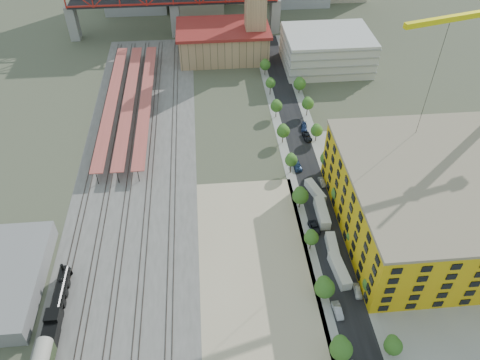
{
  "coord_description": "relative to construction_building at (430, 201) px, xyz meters",
  "views": [
    {
      "loc": [
        -14.3,
        -100.75,
        93.51
      ],
      "look_at": [
        -6.02,
        -8.1,
        10.0
      ],
      "focal_mm": 35.0,
      "sensor_mm": 36.0,
      "label": 1
    }
  ],
  "objects": [
    {
      "name": "ground",
      "position": [
        -42.0,
        20.0,
        -9.41
      ],
      "size": [
        400.0,
        400.0,
        0.0
      ],
      "primitive_type": "plane",
      "color": "#474C38",
      "rests_on": "ground"
    },
    {
      "name": "ballast_strip",
      "position": [
        -78.0,
        37.5,
        -9.38
      ],
      "size": [
        36.0,
        165.0,
        0.06
      ],
      "primitive_type": "cube",
      "color": "#605E59",
      "rests_on": "ground"
    },
    {
      "name": "dirt_lot",
      "position": [
        -46.0,
        -11.5,
        -9.38
      ],
      "size": [
        28.0,
        67.0,
        0.06
      ],
      "primitive_type": "cube",
      "color": "tan",
      "rests_on": "ground"
    },
    {
      "name": "street_asphalt",
      "position": [
        -26.0,
        35.0,
        -9.38
      ],
      "size": [
        12.0,
        170.0,
        0.06
      ],
      "primitive_type": "cube",
      "color": "black",
      "rests_on": "ground"
    },
    {
      "name": "sidewalk_west",
      "position": [
        -31.5,
        35.0,
        -9.39
      ],
      "size": [
        3.0,
        170.0,
        0.04
      ],
      "primitive_type": "cube",
      "color": "gray",
      "rests_on": "ground"
    },
    {
      "name": "sidewalk_east",
      "position": [
        -20.5,
        35.0,
        -9.39
      ],
      "size": [
        3.0,
        170.0,
        0.04
      ],
      "primitive_type": "cube",
      "color": "gray",
      "rests_on": "ground"
    },
    {
      "name": "construction_pad",
      "position": [
        3.0,
        0.0,
        -9.38
      ],
      "size": [
        50.0,
        90.0,
        0.06
      ],
      "primitive_type": "cube",
      "color": "gray",
      "rests_on": "ground"
    },
    {
      "name": "rail_tracks",
      "position": [
        -79.8,
        37.5,
        -9.26
      ],
      "size": [
        26.56,
        160.0,
        0.18
      ],
      "color": "#382B23",
      "rests_on": "ground"
    },
    {
      "name": "platform_canopies",
      "position": [
        -83.0,
        65.0,
        -5.42
      ],
      "size": [
        16.0,
        80.0,
        4.12
      ],
      "color": "#C2524A",
      "rests_on": "ground"
    },
    {
      "name": "station_hall",
      "position": [
        -47.0,
        102.0,
        -2.74
      ],
      "size": [
        38.0,
        24.0,
        13.1
      ],
      "color": "tan",
      "rests_on": "ground"
    },
    {
      "name": "parking_garage",
      "position": [
        -6.0,
        90.0,
        -2.41
      ],
      "size": [
        34.0,
        26.0,
        14.0
      ],
      "primitive_type": "cube",
      "color": "silver",
      "rests_on": "ground"
    },
    {
      "name": "construction_building",
      "position": [
        0.0,
        0.0,
        0.0
      ],
      "size": [
        44.6,
        50.6,
        18.8
      ],
      "color": "yellow",
      "rests_on": "ground"
    },
    {
      "name": "street_trees",
      "position": [
        -26.0,
        25.0,
        -9.41
      ],
      "size": [
        15.4,
        124.4,
        8.0
      ],
      "color": "#345D1C",
      "rests_on": "ground"
    },
    {
      "name": "distant_hills",
      "position": [
        3.28,
        280.0,
        -88.95
      ],
      "size": [
        647.0,
        264.0,
        227.0
      ],
      "color": "#4C6B59",
      "rests_on": "ground"
    },
    {
      "name": "locomotive",
      "position": [
        -92.0,
        -18.04,
        -7.22
      ],
      "size": [
        3.04,
        23.44,
        5.86
      ],
      "color": "black",
      "rests_on": "ground"
    },
    {
      "name": "site_trailer_a",
      "position": [
        -26.0,
        -13.48,
        -8.04
      ],
      "size": [
        3.71,
        10.24,
        2.74
      ],
      "primitive_type": "cube",
      "rotation": [
        0.0,
        0.0,
        0.11
      ],
      "color": "silver",
      "rests_on": "ground"
    },
    {
      "name": "site_trailer_b",
      "position": [
        -26.0,
        -6.33,
        -8.16
      ],
      "size": [
        2.94,
        9.27,
        2.5
      ],
      "primitive_type": "cube",
      "rotation": [
        0.0,
        0.0,
        -0.06
      ],
      "color": "silver",
      "rests_on": "ground"
    },
    {
      "name": "site_trailer_c",
      "position": [
        -26.0,
        6.0,
        -7.99
      ],
      "size": [
        2.88,
        10.4,
        2.83
      ],
      "primitive_type": "cube",
      "rotation": [
        0.0,
        0.0,
        -0.01
      ],
      "color": "silver",
      "rests_on": "ground"
    },
    {
      "name": "site_trailer_d",
      "position": [
        -26.0,
        15.09,
        -8.21
      ],
      "size": [
        4.82,
        9.09,
        2.41
      ],
      "primitive_type": "cube",
      "rotation": [
        0.0,
        0.0,
        0.3
      ],
      "color": "silver",
      "rests_on": "ground"
    },
    {
      "name": "car_1",
      "position": [
        -29.0,
        -23.98,
        -8.62
      ],
      "size": [
        2.0,
        4.88,
        1.57
      ],
      "primitive_type": "imported",
      "rotation": [
        0.0,
        0.0,
        0.07
      ],
      "color": "#ABAAB0",
      "rests_on": "ground"
    },
    {
      "name": "car_2",
      "position": [
        -29.0,
        1.38,
        -8.68
      ],
      "size": [
        3.04,
        5.49,
        1.46
      ],
      "primitive_type": "imported",
      "rotation": [
        0.0,
        0.0,
        0.12
      ],
      "color": "black",
      "rests_on": "ground"
    },
    {
      "name": "car_3",
      "position": [
        -29.0,
        27.23,
        -8.6
      ],
      "size": [
        2.84,
        5.76,
        1.61
      ],
      "primitive_type": "imported",
      "rotation": [
        0.0,
        0.0,
        0.11
      ],
      "color": "navy",
      "rests_on": "ground"
    },
    {
      "name": "car_4",
      "position": [
        -23.0,
        -19.26,
        -8.68
      ],
      "size": [
        2.02,
        4.38,
        1.45
      ],
      "primitive_type": "imported",
      "rotation": [
        0.0,
        0.0,
        -0.07
      ],
      "color": "white",
      "rests_on": "ground"
    },
    {
      "name": "car_5",
      "position": [
        -23.0,
        19.11,
        -8.72
      ],
      "size": [
        1.8,
        4.27,
        1.37
      ],
      "primitive_type": "imported",
      "rotation": [
        0.0,
        0.0,
        0.09
      ],
      "color": "gray",
      "rests_on": "ground"
    },
    {
      "name": "car_6",
      "position": [
        -23.0,
        41.54,
        -8.67
      ],
      "size": [
        2.96,
        5.54,
        1.48
      ],
      "primitive_type": "imported",
      "rotation": [
        0.0,
        0.0,
        0.1
      ],
      "color": "black",
      "rests_on": "ground"
    },
    {
      "name": "car_7",
      "position": [
        -23.0,
        46.99,
        -8.71
      ],
      "size": [
        2.72,
        5.09,
        1.4
      ],
      "primitive_type": "imported",
      "rotation": [
        0.0,
        0.0,
        -0.16
      ],
      "color": "navy",
      "rests_on": "ground"
    }
  ]
}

